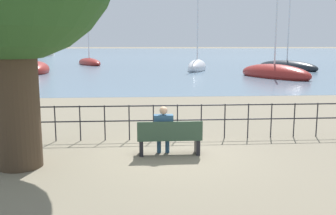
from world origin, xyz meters
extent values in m
plane|color=#7A705B|center=(0.00, 0.00, 0.00)|extent=(1000.00, 1000.00, 0.00)
cube|color=slate|center=(0.00, 160.81, 0.00)|extent=(600.00, 300.00, 0.01)
cylinder|color=#423323|center=(-3.52, -0.75, 1.58)|extent=(0.99, 0.99, 3.15)
cube|color=#334C38|center=(0.00, 0.00, 0.42)|extent=(1.65, 0.45, 0.05)
cube|color=#334C38|center=(0.00, -0.21, 0.68)|extent=(1.65, 0.04, 0.45)
cube|color=black|center=(-0.72, 0.00, 0.20)|extent=(0.10, 0.41, 0.40)
cube|color=black|center=(0.72, 0.00, 0.20)|extent=(0.10, 0.41, 0.40)
cylinder|color=navy|center=(-0.26, 0.16, 0.23)|extent=(0.11, 0.11, 0.45)
cylinder|color=navy|center=(-0.04, 0.16, 0.23)|extent=(0.11, 0.11, 0.45)
cube|color=navy|center=(-0.15, 0.07, 0.50)|extent=(0.42, 0.26, 0.14)
cube|color=navy|center=(-0.15, -0.02, 0.75)|extent=(0.49, 0.24, 0.59)
sphere|color=tan|center=(-0.15, -0.02, 1.15)|extent=(0.21, 0.21, 0.21)
cylinder|color=black|center=(-4.66, 1.56, 0.53)|extent=(0.04, 0.04, 1.05)
cylinder|color=black|center=(-3.94, 1.56, 0.53)|extent=(0.04, 0.04, 1.05)
cylinder|color=black|center=(-3.22, 1.56, 0.53)|extent=(0.04, 0.04, 1.05)
cylinder|color=black|center=(-2.51, 1.56, 0.53)|extent=(0.04, 0.04, 1.05)
cylinder|color=black|center=(-1.79, 1.56, 0.53)|extent=(0.04, 0.04, 1.05)
cylinder|color=black|center=(-1.07, 1.56, 0.53)|extent=(0.04, 0.04, 1.05)
cylinder|color=black|center=(-0.36, 1.56, 0.53)|extent=(0.04, 0.04, 1.05)
cylinder|color=black|center=(0.36, 1.56, 0.53)|extent=(0.04, 0.04, 1.05)
cylinder|color=black|center=(1.07, 1.56, 0.53)|extent=(0.04, 0.04, 1.05)
cylinder|color=black|center=(1.79, 1.56, 0.53)|extent=(0.04, 0.04, 1.05)
cylinder|color=black|center=(2.51, 1.56, 0.53)|extent=(0.04, 0.04, 1.05)
cylinder|color=black|center=(3.22, 1.56, 0.53)|extent=(0.04, 0.04, 1.05)
cylinder|color=black|center=(3.94, 1.56, 0.53)|extent=(0.04, 0.04, 1.05)
cylinder|color=black|center=(4.66, 1.56, 0.53)|extent=(0.04, 0.04, 1.05)
cylinder|color=black|center=(0.00, 1.56, 1.02)|extent=(12.18, 0.04, 0.04)
cylinder|color=black|center=(0.00, 1.56, 0.58)|extent=(12.18, 0.04, 0.04)
ellipsoid|color=black|center=(15.88, 32.37, 0.31)|extent=(5.58, 8.75, 1.53)
cylinder|color=silver|center=(15.88, 32.37, 5.27)|extent=(0.14, 0.14, 9.00)
ellipsoid|color=maroon|center=(10.73, 22.20, 0.34)|extent=(5.37, 8.24, 1.69)
cylinder|color=silver|center=(10.73, 22.20, 4.21)|extent=(0.14, 0.14, 6.73)
ellipsoid|color=maroon|center=(-8.08, 45.12, 0.27)|extent=(5.25, 8.52, 1.37)
cylinder|color=silver|center=(-8.08, 45.12, 6.48)|extent=(0.14, 0.14, 11.59)
ellipsoid|color=maroon|center=(-11.34, 29.63, 0.33)|extent=(3.88, 7.31, 1.66)
cylinder|color=silver|center=(-11.34, 29.63, 4.94)|extent=(0.14, 0.14, 8.22)
ellipsoid|color=silver|center=(5.50, 31.91, 0.35)|extent=(3.61, 6.94, 1.74)
cylinder|color=silver|center=(5.50, 31.91, 4.75)|extent=(0.14, 0.14, 7.77)
cylinder|color=silver|center=(-26.11, 88.94, 7.50)|extent=(6.39, 6.39, 15.00)
camera|label=1|loc=(-0.71, -9.32, 2.79)|focal=40.00mm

